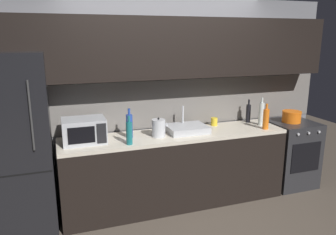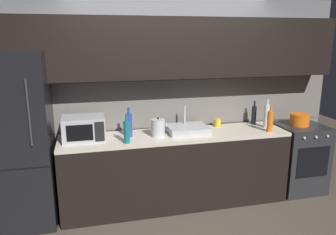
{
  "view_description": "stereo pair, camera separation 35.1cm",
  "coord_description": "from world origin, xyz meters",
  "px_view_note": "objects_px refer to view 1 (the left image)",
  "views": [
    {
      "loc": [
        -1.33,
        -2.63,
        2.03
      ],
      "look_at": [
        -0.1,
        0.9,
        1.11
      ],
      "focal_mm": 35.21,
      "sensor_mm": 36.0,
      "label": 1
    },
    {
      "loc": [
        -0.99,
        -2.73,
        2.03
      ],
      "look_at": [
        -0.1,
        0.9,
        1.11
      ],
      "focal_mm": 35.21,
      "sensor_mm": 36.0,
      "label": 2
    }
  ],
  "objects_px": {
    "oven_range": "(290,153)",
    "wine_bottle_teal": "(129,133)",
    "refrigerator": "(17,146)",
    "mug_yellow": "(214,122)",
    "wine_bottle_blue": "(129,126)",
    "kettle": "(159,128)",
    "wine_bottle_clear": "(261,114)",
    "microwave": "(84,131)",
    "cooking_pot": "(292,117)",
    "wine_bottle_orange": "(266,119)",
    "wine_bottle_dark": "(248,113)"
  },
  "relations": [
    {
      "from": "kettle",
      "to": "refrigerator",
      "type": "bearing_deg",
      "value": 178.62
    },
    {
      "from": "wine_bottle_teal",
      "to": "wine_bottle_blue",
      "type": "height_order",
      "value": "wine_bottle_blue"
    },
    {
      "from": "refrigerator",
      "to": "microwave",
      "type": "height_order",
      "value": "refrigerator"
    },
    {
      "from": "wine_bottle_teal",
      "to": "wine_bottle_clear",
      "type": "height_order",
      "value": "wine_bottle_clear"
    },
    {
      "from": "wine_bottle_clear",
      "to": "wine_bottle_orange",
      "type": "distance_m",
      "value": 0.19
    },
    {
      "from": "oven_range",
      "to": "wine_bottle_orange",
      "type": "bearing_deg",
      "value": -162.99
    },
    {
      "from": "wine_bottle_clear",
      "to": "wine_bottle_orange",
      "type": "height_order",
      "value": "wine_bottle_clear"
    },
    {
      "from": "wine_bottle_blue",
      "to": "refrigerator",
      "type": "bearing_deg",
      "value": -178.52
    },
    {
      "from": "kettle",
      "to": "wine_bottle_blue",
      "type": "distance_m",
      "value": 0.34
    },
    {
      "from": "oven_range",
      "to": "cooking_pot",
      "type": "bearing_deg",
      "value": 177.39
    },
    {
      "from": "refrigerator",
      "to": "cooking_pot",
      "type": "bearing_deg",
      "value": 0.0
    },
    {
      "from": "refrigerator",
      "to": "oven_range",
      "type": "bearing_deg",
      "value": -0.02
    },
    {
      "from": "wine_bottle_clear",
      "to": "wine_bottle_orange",
      "type": "xyz_separation_m",
      "value": [
        -0.06,
        -0.18,
        -0.02
      ]
    },
    {
      "from": "oven_range",
      "to": "wine_bottle_clear",
      "type": "height_order",
      "value": "wine_bottle_clear"
    },
    {
      "from": "kettle",
      "to": "mug_yellow",
      "type": "bearing_deg",
      "value": 15.38
    },
    {
      "from": "microwave",
      "to": "kettle",
      "type": "relative_size",
      "value": 2.02
    },
    {
      "from": "oven_range",
      "to": "wine_bottle_teal",
      "type": "relative_size",
      "value": 2.85
    },
    {
      "from": "refrigerator",
      "to": "wine_bottle_teal",
      "type": "relative_size",
      "value": 5.99
    },
    {
      "from": "wine_bottle_orange",
      "to": "wine_bottle_teal",
      "type": "bearing_deg",
      "value": -178.9
    },
    {
      "from": "kettle",
      "to": "mug_yellow",
      "type": "xyz_separation_m",
      "value": [
        0.83,
        0.23,
        -0.05
      ]
    },
    {
      "from": "oven_range",
      "to": "microwave",
      "type": "relative_size",
      "value": 1.96
    },
    {
      "from": "refrigerator",
      "to": "microwave",
      "type": "distance_m",
      "value": 0.69
    },
    {
      "from": "mug_yellow",
      "to": "cooking_pot",
      "type": "bearing_deg",
      "value": -10.24
    },
    {
      "from": "wine_bottle_teal",
      "to": "wine_bottle_dark",
      "type": "bearing_deg",
      "value": 13.07
    },
    {
      "from": "refrigerator",
      "to": "cooking_pot",
      "type": "height_order",
      "value": "refrigerator"
    },
    {
      "from": "oven_range",
      "to": "kettle",
      "type": "distance_m",
      "value": 2.01
    },
    {
      "from": "oven_range",
      "to": "kettle",
      "type": "height_order",
      "value": "kettle"
    },
    {
      "from": "oven_range",
      "to": "wine_bottle_blue",
      "type": "xyz_separation_m",
      "value": [
        -2.26,
        0.03,
        0.59
      ]
    },
    {
      "from": "oven_range",
      "to": "mug_yellow",
      "type": "bearing_deg",
      "value": 169.97
    },
    {
      "from": "cooking_pot",
      "to": "wine_bottle_dark",
      "type": "bearing_deg",
      "value": 160.98
    },
    {
      "from": "wine_bottle_clear",
      "to": "cooking_pot",
      "type": "height_order",
      "value": "wine_bottle_clear"
    },
    {
      "from": "wine_bottle_clear",
      "to": "mug_yellow",
      "type": "height_order",
      "value": "wine_bottle_clear"
    },
    {
      "from": "oven_range",
      "to": "wine_bottle_teal",
      "type": "distance_m",
      "value": 2.39
    },
    {
      "from": "refrigerator",
      "to": "wine_bottle_teal",
      "type": "xyz_separation_m",
      "value": [
        1.13,
        -0.21,
        0.08
      ]
    },
    {
      "from": "kettle",
      "to": "microwave",
      "type": "bearing_deg",
      "value": 176.24
    },
    {
      "from": "microwave",
      "to": "wine_bottle_teal",
      "type": "bearing_deg",
      "value": -26.76
    },
    {
      "from": "wine_bottle_blue",
      "to": "kettle",
      "type": "bearing_deg",
      "value": -11.56
    },
    {
      "from": "wine_bottle_blue",
      "to": "mug_yellow",
      "type": "relative_size",
      "value": 3.35
    },
    {
      "from": "mug_yellow",
      "to": "wine_bottle_teal",
      "type": "bearing_deg",
      "value": -161.77
    },
    {
      "from": "refrigerator",
      "to": "mug_yellow",
      "type": "xyz_separation_m",
      "value": [
        2.35,
        0.19,
        0.01
      ]
    },
    {
      "from": "kettle",
      "to": "wine_bottle_orange",
      "type": "xyz_separation_m",
      "value": [
        1.36,
        -0.14,
        0.03
      ]
    },
    {
      "from": "mug_yellow",
      "to": "kettle",
      "type": "bearing_deg",
      "value": -164.62
    },
    {
      "from": "wine_bottle_blue",
      "to": "mug_yellow",
      "type": "distance_m",
      "value": 1.18
    },
    {
      "from": "wine_bottle_orange",
      "to": "mug_yellow",
      "type": "distance_m",
      "value": 0.65
    },
    {
      "from": "wine_bottle_clear",
      "to": "wine_bottle_blue",
      "type": "distance_m",
      "value": 1.75
    },
    {
      "from": "kettle",
      "to": "wine_bottle_blue",
      "type": "height_order",
      "value": "wine_bottle_blue"
    },
    {
      "from": "microwave",
      "to": "wine_bottle_blue",
      "type": "bearing_deg",
      "value": 1.38
    },
    {
      "from": "refrigerator",
      "to": "wine_bottle_dark",
      "type": "xyz_separation_m",
      "value": [
        2.86,
        0.19,
        0.08
      ]
    },
    {
      "from": "oven_range",
      "to": "wine_bottle_orange",
      "type": "xyz_separation_m",
      "value": [
        -0.57,
        -0.17,
        0.58
      ]
    },
    {
      "from": "microwave",
      "to": "kettle",
      "type": "xyz_separation_m",
      "value": [
        0.84,
        -0.05,
        -0.03
      ]
    }
  ]
}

